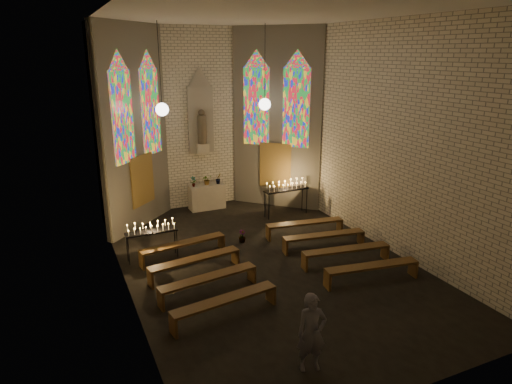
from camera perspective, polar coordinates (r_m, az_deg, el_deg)
floor at (r=13.81m, az=1.17°, el=-8.83°), size 12.00×12.00×0.00m
room at (r=15.70m, az=-4.10°, el=8.55°), size 8.22×12.43×7.00m
altar at (r=18.35m, az=-6.16°, el=-0.57°), size 1.40×0.60×1.00m
flower_vase_left at (r=17.94m, az=-7.83°, el=1.32°), size 0.25×0.19×0.42m
flower_vase_center at (r=18.16m, az=-6.15°, el=1.57°), size 0.39×0.35×0.41m
flower_vase_right at (r=18.22m, az=-4.72°, el=1.69°), size 0.29×0.26×0.43m
aisle_flower_pot at (r=15.14m, az=-1.75°, el=-5.55°), size 0.28×0.28×0.42m
votive_stand_left at (r=14.01m, az=-12.96°, el=-4.56°), size 1.55×0.38×1.13m
votive_stand_right at (r=17.37m, az=3.81°, el=0.60°), size 1.78×0.48×1.30m
pew_left_0 at (r=14.11m, az=-9.09°, el=-6.59°), size 2.71×0.76×0.52m
pew_right_0 at (r=15.65m, az=6.14°, el=-4.04°), size 2.71×0.76×0.52m
pew_left_1 at (r=13.06m, az=-7.66°, el=-8.55°), size 2.71×0.76×0.52m
pew_right_1 at (r=14.71m, az=8.50°, el=-5.56°), size 2.71×0.76×0.52m
pew_left_2 at (r=12.03m, az=-5.95°, el=-10.84°), size 2.71×0.76×0.52m
pew_right_2 at (r=13.80m, az=11.20°, el=-7.27°), size 2.71×0.76×0.52m
pew_left_3 at (r=11.04m, az=-3.91°, el=-13.54°), size 2.71×0.76×0.52m
pew_right_3 at (r=12.95m, az=14.28°, el=-9.19°), size 2.71×0.76×0.52m
visitor at (r=9.33m, az=6.98°, el=-17.05°), size 0.67×0.51×1.64m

